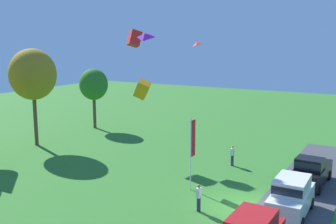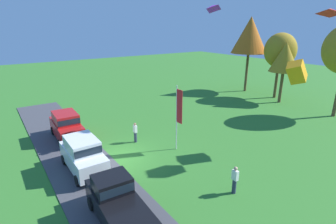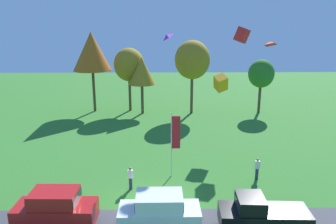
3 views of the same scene
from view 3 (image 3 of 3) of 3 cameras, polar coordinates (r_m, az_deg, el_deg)
ground_plane at (r=22.40m, az=-2.24°, el=-15.70°), size 120.00×120.00×0.00m
car_suv_far_end at (r=20.57m, az=-19.02°, el=-15.45°), size 4.64×2.13×2.28m
car_suv_by_flagpole at (r=19.23m, az=-1.50°, el=-16.85°), size 4.61×2.06×2.28m
car_pickup_mid_row at (r=20.00m, az=15.79°, el=-16.73°), size 5.09×2.24×2.14m
person_on_lawn at (r=26.03m, az=15.27°, el=-9.47°), size 0.36×0.24×1.71m
person_beside_suv at (r=23.86m, az=-6.55°, el=-11.34°), size 0.36×0.24×1.71m
tree_lone_near at (r=44.22m, az=-13.16°, el=10.20°), size 4.96×4.96×10.48m
tree_left_of_center at (r=43.95m, az=-6.80°, el=8.15°), size 3.99×3.99×8.43m
tree_right_of_center at (r=42.34m, az=-4.59°, el=7.13°), size 3.51×3.51×7.40m
tree_far_left at (r=42.29m, az=4.26°, el=9.00°), size 4.49×4.49×9.48m
tree_far_right at (r=44.40m, az=15.93°, el=6.40°), size 3.33×3.33×7.04m
flag_banner at (r=24.72m, az=1.13°, el=-4.34°), size 0.71×0.08×5.11m
kite_diamond_topmost at (r=26.73m, az=-0.26°, el=13.07°), size 0.81×1.09×0.67m
kite_box_over_trees at (r=33.63m, az=12.76°, el=12.94°), size 1.76×1.44×1.74m
kite_diamond_trailing_tail at (r=28.25m, az=17.33°, el=11.34°), size 1.14×1.03×0.51m
kite_box_mid_center at (r=31.34m, az=9.17°, el=5.03°), size 1.48×1.80×1.92m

